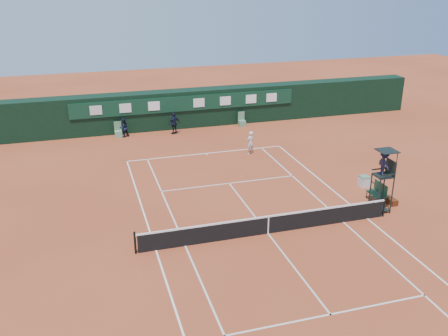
{
  "coord_description": "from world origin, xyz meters",
  "views": [
    {
      "loc": [
        -8.14,
        -19.86,
        11.94
      ],
      "look_at": [
        -0.45,
        6.0,
        1.2
      ],
      "focal_mm": 40.0,
      "sensor_mm": 36.0,
      "label": 1
    }
  ],
  "objects_px": {
    "umpire_chair": "(384,168)",
    "cooler": "(364,181)",
    "player_bench": "(378,191)",
    "tennis_net": "(268,224)",
    "player": "(250,143)"
  },
  "relations": [
    {
      "from": "umpire_chair",
      "to": "cooler",
      "type": "bearing_deg",
      "value": 72.46
    },
    {
      "from": "tennis_net",
      "to": "umpire_chair",
      "type": "xyz_separation_m",
      "value": [
        6.55,
        0.61,
        1.95
      ]
    },
    {
      "from": "umpire_chair",
      "to": "player",
      "type": "bearing_deg",
      "value": 109.23
    },
    {
      "from": "cooler",
      "to": "player",
      "type": "relative_size",
      "value": 0.4
    },
    {
      "from": "tennis_net",
      "to": "player",
      "type": "xyz_separation_m",
      "value": [
        2.93,
        10.97,
        0.3
      ]
    },
    {
      "from": "umpire_chair",
      "to": "player_bench",
      "type": "xyz_separation_m",
      "value": [
        0.59,
        1.07,
        -1.86
      ]
    },
    {
      "from": "tennis_net",
      "to": "cooler",
      "type": "bearing_deg",
      "value": 26.28
    },
    {
      "from": "tennis_net",
      "to": "umpire_chair",
      "type": "relative_size",
      "value": 3.77
    },
    {
      "from": "umpire_chair",
      "to": "player_bench",
      "type": "distance_m",
      "value": 2.23
    },
    {
      "from": "player_bench",
      "to": "player",
      "type": "relative_size",
      "value": 0.74
    },
    {
      "from": "tennis_net",
      "to": "umpire_chair",
      "type": "bearing_deg",
      "value": 5.36
    },
    {
      "from": "umpire_chair",
      "to": "player_bench",
      "type": "relative_size",
      "value": 2.85
    },
    {
      "from": "tennis_net",
      "to": "player_bench",
      "type": "height_order",
      "value": "same"
    },
    {
      "from": "tennis_net",
      "to": "player_bench",
      "type": "xyz_separation_m",
      "value": [
        7.13,
        1.69,
        0.09
      ]
    },
    {
      "from": "tennis_net",
      "to": "player",
      "type": "bearing_deg",
      "value": 75.03
    }
  ]
}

